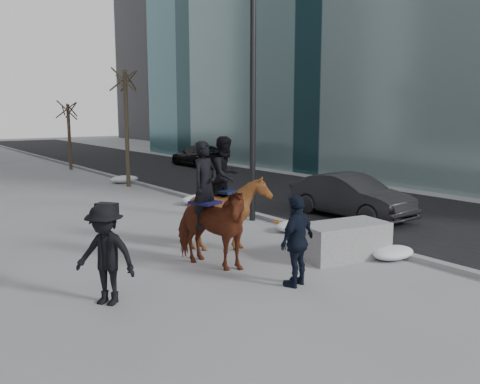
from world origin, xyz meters
TOP-DOWN VIEW (x-y plane):
  - ground at (0.00, 0.00)m, footprint 120.00×120.00m
  - road at (7.00, 10.00)m, footprint 8.00×90.00m
  - curb at (3.00, 10.00)m, footprint 0.25×90.00m
  - planter at (1.88, -0.24)m, footprint 2.13×1.28m
  - car_near at (5.38, 2.76)m, footprint 1.66×4.19m
  - car_far at (9.29, 18.56)m, footprint 1.87×4.53m
  - tree_near at (2.40, 13.14)m, footprint 1.20×1.20m
  - tree_far at (2.40, 21.38)m, footprint 1.20×1.20m
  - mounted_left at (-1.01, 0.94)m, footprint 1.58×2.28m
  - mounted_right at (0.14, 1.88)m, footprint 1.78×1.91m
  - feeder at (-0.27, -1.04)m, footprint 1.11×0.99m
  - camera_crew at (-3.57, 0.16)m, footprint 1.19×1.30m
  - lamppost at (2.60, 4.33)m, footprint 0.25×1.74m
  - snow_piles at (2.70, 7.01)m, footprint 1.39×16.10m

SIDE VIEW (x-z plane):
  - ground at x=0.00m, z-range 0.00..0.00m
  - road at x=7.00m, z-range 0.00..0.01m
  - curb at x=3.00m, z-range 0.00..0.12m
  - snow_piles at x=2.70m, z-range -0.01..0.34m
  - planter at x=1.88m, z-range 0.00..0.80m
  - car_far at x=9.29m, z-range 0.00..1.31m
  - car_near at x=5.38m, z-range 0.00..1.36m
  - feeder at x=-0.27m, z-range 0.00..1.76m
  - camera_crew at x=-3.57m, z-range 0.01..1.76m
  - mounted_left at x=-1.01m, z-range -0.34..2.34m
  - mounted_right at x=0.14m, z-range -0.27..2.45m
  - tree_far at x=2.40m, z-range 0.00..4.14m
  - tree_near at x=2.40m, z-range 0.00..5.64m
  - lamppost at x=2.60m, z-range 0.45..9.54m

